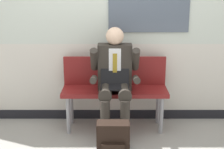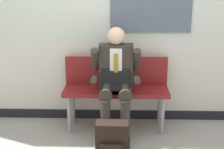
{
  "view_description": "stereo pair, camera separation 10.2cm",
  "coord_description": "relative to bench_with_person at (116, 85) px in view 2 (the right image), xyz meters",
  "views": [
    {
      "loc": [
        0.05,
        -3.46,
        1.8
      ],
      "look_at": [
        0.04,
        0.21,
        0.75
      ],
      "focal_mm": 54.07,
      "sensor_mm": 36.0,
      "label": 1
    },
    {
      "loc": [
        0.15,
        -3.46,
        1.8
      ],
      "look_at": [
        0.04,
        0.21,
        0.75
      ],
      "focal_mm": 54.07,
      "sensor_mm": 36.0,
      "label": 2
    }
  ],
  "objects": [
    {
      "name": "backpack",
      "position": [
        -0.02,
        -0.92,
        -0.32
      ],
      "size": [
        0.32,
        0.2,
        0.45
      ],
      "color": "black",
      "rests_on": "ground"
    },
    {
      "name": "station_wall",
      "position": [
        -0.08,
        0.28,
        1.0
      ],
      "size": [
        5.17,
        0.16,
        3.08
      ],
      "color": "beige",
      "rests_on": "ground"
    },
    {
      "name": "bench_with_person",
      "position": [
        0.0,
        0.0,
        0.0
      ],
      "size": [
        1.27,
        0.42,
        0.87
      ],
      "color": "maroon",
      "rests_on": "ground"
    },
    {
      "name": "person_seated",
      "position": [
        -0.0,
        -0.19,
        0.14
      ],
      "size": [
        0.57,
        0.7,
        1.26
      ],
      "color": "#2D2823",
      "rests_on": "ground"
    },
    {
      "name": "ground_plane",
      "position": [
        -0.08,
        -0.47,
        -0.54
      ],
      "size": [
        18.0,
        18.0,
        0.0
      ],
      "primitive_type": "plane",
      "color": "gray"
    }
  ]
}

